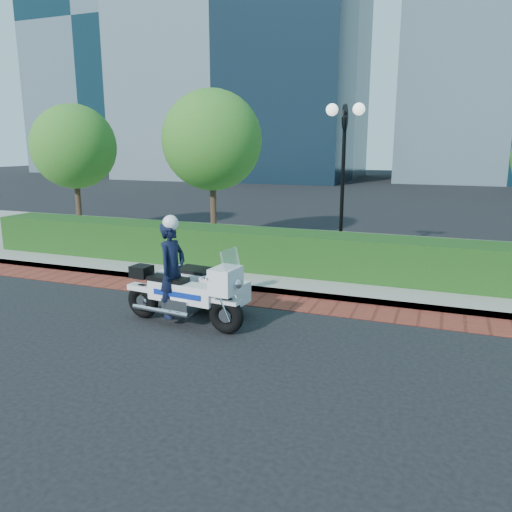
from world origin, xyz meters
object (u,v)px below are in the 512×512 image
(tree_b, at_px, (212,140))
(tree_a, at_px, (74,147))
(police_motorcycle, at_px, (189,283))
(lamppost, at_px, (344,158))

(tree_b, bearing_deg, tree_a, 180.00)
(tree_a, height_order, police_motorcycle, tree_a)
(lamppost, xyz_separation_m, tree_a, (-10.00, 1.30, 0.26))
(lamppost, xyz_separation_m, police_motorcycle, (-1.84, -5.31, -2.25))
(lamppost, bearing_deg, tree_b, 163.89)
(tree_b, distance_m, police_motorcycle, 7.63)
(tree_a, distance_m, tree_b, 5.50)
(police_motorcycle, bearing_deg, tree_a, 146.79)
(tree_a, xyz_separation_m, tree_b, (5.50, 0.00, 0.21))
(lamppost, height_order, police_motorcycle, lamppost)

